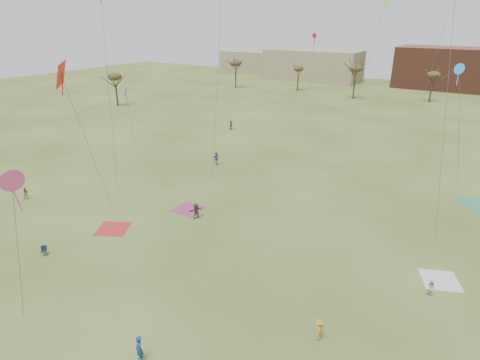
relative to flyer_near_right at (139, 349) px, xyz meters
The scene contains 18 objects.
ground 6.62m from the flyer_near_right, 122.75° to the left, with size 260.00×260.00×0.00m, color #42571B.
flyer_near_right is the anchor object (origin of this frame).
spectator_fore_b 30.88m from the flyer_near_right, 160.61° to the left, with size 0.72×0.56×1.47m, color #826453.
spectator_fore_c 19.34m from the flyer_near_right, 117.44° to the left, with size 1.62×0.52×1.75m, color brown.
flyer_mid_b 11.77m from the flyer_near_right, 41.23° to the left, with size 1.02×0.59×1.58m, color orange.
spectator_mid_d 36.18m from the flyer_near_right, 117.64° to the left, with size 1.15×0.48×1.96m, color #8B3E96.
spectator_mid_e 21.91m from the flyer_near_right, 48.59° to the left, with size 0.71×0.56×1.47m, color silver.
flyer_far_a 56.34m from the flyer_near_right, 117.49° to the left, with size 1.63×0.52×1.76m, color #287934.
blanket_red 18.22m from the flyer_near_right, 143.94° to the left, with size 3.02×3.02×0.03m, color red.
blanket_cream 24.32m from the flyer_near_right, 51.96° to the left, with size 2.89×2.89×0.03m, color silver.
blanket_plum 21.41m from the flyer_near_right, 120.84° to the left, with size 2.99×2.99×0.03m, color #A13169.
blanket_olive 40.66m from the flyer_near_right, 66.22° to the left, with size 3.36×3.36×0.03m, color #35946B.
camp_chair_left 16.70m from the flyer_near_right, 166.01° to the left, with size 0.74×0.74×0.87m.
kites_aloft 39.50m from the flyer_near_right, 93.36° to the left, with size 50.43×65.18×25.16m.
tree_line 85.09m from the flyer_near_right, 94.32° to the left, with size 117.44×49.32×8.91m.
building_tan 126.59m from the flyer_near_right, 107.74° to the left, with size 32.00×14.00×10.00m, color #937F60.
building_brick 125.62m from the flyer_near_right, 89.33° to the left, with size 26.00×16.00×12.00m, color brown.
building_tan_west 144.79m from the flyer_near_right, 118.26° to the left, with size 20.00×12.00×8.00m, color #937F60.
Camera 1 is at (18.90, -18.12, 20.08)m, focal length 29.64 mm.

